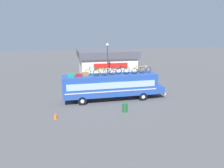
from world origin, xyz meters
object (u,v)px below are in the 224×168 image
Objects in this scene: rooftop_bicycle_2 at (101,73)px; luggage_bag_2 at (79,75)px; rooftop_bicycle_3 at (108,72)px; traffic_cone at (55,115)px; rooftop_bicycle_1 at (92,72)px; luggage_bag_3 at (86,74)px; street_lamp at (107,59)px; rooftop_bicycle_4 at (115,71)px; rooftop_bicycle_6 at (131,71)px; bus at (112,85)px; trash_bin at (125,108)px; luggage_bag_1 at (71,75)px; rooftop_bicycle_7 at (138,70)px; rooftop_bicycle_8 at (145,70)px; rooftop_bicycle_5 at (123,71)px.

luggage_bag_2 is at bearing 172.12° from rooftop_bicycle_2.
rooftop_bicycle_3 reaches higher than traffic_cone.
rooftop_bicycle_1 is at bearing 142.14° from rooftop_bicycle_2.
luggage_bag_3 is (0.77, 0.23, 0.04)m from luggage_bag_2.
rooftop_bicycle_4 is at bearing -93.71° from street_lamp.
luggage_bag_3 is 0.40× the size of rooftop_bicycle_6.
rooftop_bicycle_6 is at bearing -6.42° from rooftop_bicycle_1.
bus is 7.59m from traffic_cone.
trash_bin is at bearing -56.84° from rooftop_bicycle_1.
trash_bin is at bearing -91.66° from street_lamp.
luggage_bag_3 reaches higher than traffic_cone.
luggage_bag_2 is at bearing 58.16° from traffic_cone.
street_lamp is (3.76, 6.39, 0.73)m from luggage_bag_3.
rooftop_bicycle_6 reaches higher than trash_bin.
luggage_bag_2 is 0.72× the size of trash_bin.
luggage_bag_2 is at bearing -163.11° from luggage_bag_3.
bus is at bearing 33.49° from traffic_cone.
luggage_bag_2 is 0.38× the size of rooftop_bicycle_4.
trash_bin is (1.81, -3.44, -2.94)m from rooftop_bicycle_2.
street_lamp is (0.30, 10.40, 3.47)m from trash_bin.
luggage_bag_2 is at bearing 8.13° from luggage_bag_1.
rooftop_bicycle_7 is (5.35, -0.35, 0.02)m from rooftop_bicycle_1.
traffic_cone is (-8.39, -3.90, -3.04)m from rooftop_bicycle_6.
luggage_bag_3 is 6.11m from rooftop_bicycle_7.
luggage_bag_1 is 1.05× the size of luggage_bag_3.
rooftop_bicycle_8 is at bearing 22.98° from traffic_cone.
rooftop_bicycle_8 is (7.01, 0.09, 0.19)m from luggage_bag_3.
rooftop_bicycle_6 is 1.94m from rooftop_bicycle_8.
rooftop_bicycle_8 is at bearing 3.51° from bus.
rooftop_bicycle_8 is (2.74, 0.15, -0.02)m from rooftop_bicycle_5.
rooftop_bicycle_5 reaches higher than luggage_bag_3.
rooftop_bicycle_7 is at bearing 23.29° from traffic_cone.
luggage_bag_2 is 1.58m from rooftop_bicycle_1.
rooftop_bicycle_1 is 4.39m from rooftop_bicycle_6.
rooftop_bicycle_7 is at bearing -70.48° from street_lamp.
rooftop_bicycle_7 is (2.76, -0.27, 0.02)m from rooftop_bicycle_4.
rooftop_bicycle_4 reaches higher than luggage_bag_2.
rooftop_bicycle_5 is 1.96× the size of trash_bin.
rooftop_bicycle_3 is at bearing 179.28° from rooftop_bicycle_6.
street_lamp reaches higher than luggage_bag_1.
rooftop_bicycle_6 is at bearing -20.07° from rooftop_bicycle_5.
luggage_bag_1 is 0.44× the size of rooftop_bicycle_1.
bus is at bearing 21.05° from rooftop_bicycle_3.
rooftop_bicycle_2 is (-1.30, -0.41, 1.60)m from bus.
luggage_bag_1 is 0.44× the size of rooftop_bicycle_8.
rooftop_bicycle_1 is (2.35, 0.47, 0.17)m from luggage_bag_1.
rooftop_bicycle_6 reaches higher than rooftop_bicycle_3.
rooftop_bicycle_3 is at bearing -1.83° from luggage_bag_2.
rooftop_bicycle_6 is (0.86, -0.31, -0.02)m from rooftop_bicycle_5.
traffic_cone is at bearing -113.21° from luggage_bag_1.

